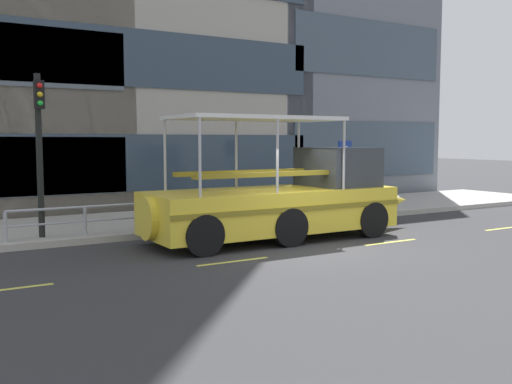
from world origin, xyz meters
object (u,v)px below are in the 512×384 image
traffic_light_pole (39,139)px  duck_tour_boat (288,200)px  parking_sign (344,163)px  pedestrian_near_bow (296,187)px

traffic_light_pole → duck_tour_boat: (6.04, -2.52, -1.67)m
parking_sign → duck_tour_boat: size_ratio=0.29×
traffic_light_pole → duck_tour_boat: bearing=-22.7°
traffic_light_pole → parking_sign: (10.46, 0.41, -0.85)m
traffic_light_pole → parking_sign: traffic_light_pole is taller
duck_tour_boat → pedestrian_near_bow: bearing=51.6°
duck_tour_boat → parking_sign: bearing=33.5°
traffic_light_pole → pedestrian_near_bow: bearing=4.7°
parking_sign → traffic_light_pole: bearing=-177.8°
traffic_light_pole → parking_sign: bearing=2.2°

